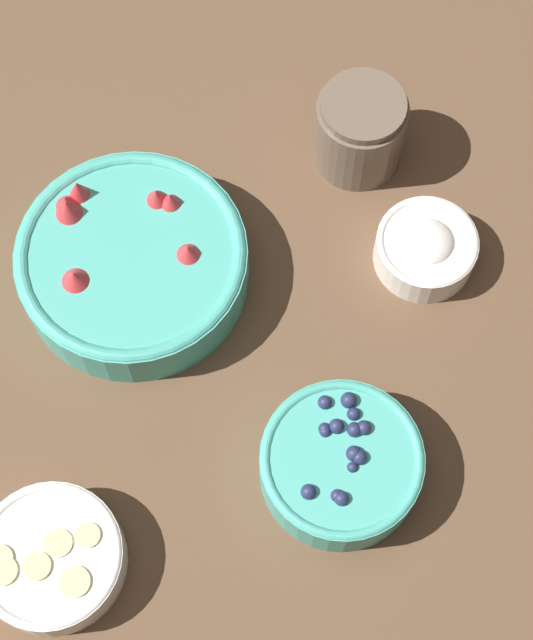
{
  "coord_description": "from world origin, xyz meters",
  "views": [
    {
      "loc": [
        0.35,
        0.03,
        1.02
      ],
      "look_at": [
        -0.05,
        0.04,
        0.04
      ],
      "focal_mm": 60.0,
      "sensor_mm": 36.0,
      "label": 1
    }
  ],
  "objects_px": {
    "bowl_strawberries": "(132,261)",
    "jar_chocolate": "(360,132)",
    "bowl_cream": "(426,247)",
    "bowl_bananas": "(51,558)",
    "bowl_blueberries": "(341,464)"
  },
  "relations": [
    {
      "from": "bowl_strawberries",
      "to": "jar_chocolate",
      "type": "distance_m",
      "value": 0.28
    },
    {
      "from": "bowl_strawberries",
      "to": "bowl_cream",
      "type": "relative_size",
      "value": 2.24
    },
    {
      "from": "bowl_strawberries",
      "to": "bowl_bananas",
      "type": "xyz_separation_m",
      "value": [
        0.3,
        -0.07,
        -0.01
      ]
    },
    {
      "from": "bowl_cream",
      "to": "jar_chocolate",
      "type": "distance_m",
      "value": 0.15
    },
    {
      "from": "bowl_bananas",
      "to": "bowl_cream",
      "type": "height_order",
      "value": "bowl_cream"
    },
    {
      "from": "bowl_bananas",
      "to": "jar_chocolate",
      "type": "bearing_deg",
      "value": 144.98
    },
    {
      "from": "bowl_strawberries",
      "to": "bowl_cream",
      "type": "height_order",
      "value": "bowl_strawberries"
    },
    {
      "from": "bowl_cream",
      "to": "bowl_strawberries",
      "type": "bearing_deg",
      "value": -87.48
    },
    {
      "from": "bowl_blueberries",
      "to": "bowl_bananas",
      "type": "distance_m",
      "value": 0.28
    },
    {
      "from": "jar_chocolate",
      "to": "bowl_cream",
      "type": "bearing_deg",
      "value": 25.97
    },
    {
      "from": "bowl_bananas",
      "to": "jar_chocolate",
      "type": "distance_m",
      "value": 0.54
    },
    {
      "from": "bowl_strawberries",
      "to": "jar_chocolate",
      "type": "xyz_separation_m",
      "value": [
        -0.14,
        0.24,
        0.01
      ]
    },
    {
      "from": "bowl_cream",
      "to": "jar_chocolate",
      "type": "height_order",
      "value": "jar_chocolate"
    },
    {
      "from": "bowl_strawberries",
      "to": "bowl_blueberries",
      "type": "bearing_deg",
      "value": 43.23
    },
    {
      "from": "bowl_strawberries",
      "to": "bowl_bananas",
      "type": "relative_size",
      "value": 1.74
    }
  ]
}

